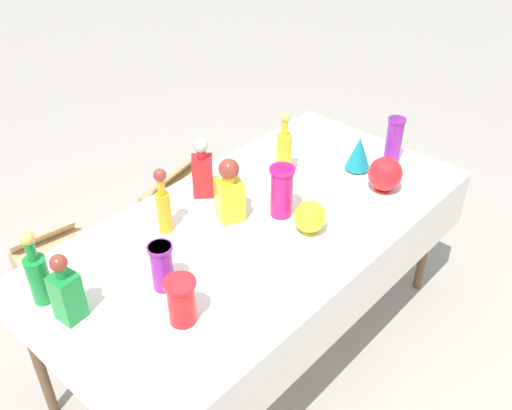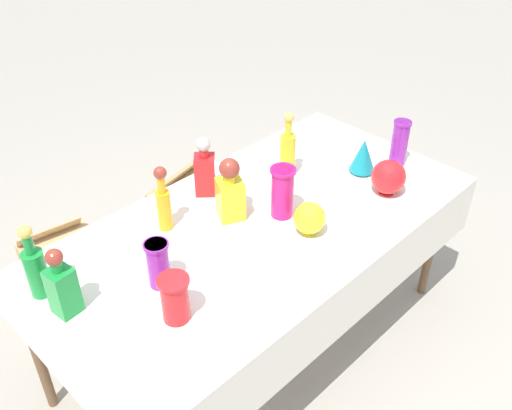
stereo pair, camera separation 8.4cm
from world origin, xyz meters
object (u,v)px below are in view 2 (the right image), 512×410
tall_bottle_1 (36,268)px  cardboard_box_behind_right (199,203)px  square_decanter_0 (230,191)px  round_bowl_1 (309,218)px  slender_vase_3 (282,191)px  round_bowl_0 (389,177)px  square_decanter_2 (62,286)px  slender_vase_2 (400,142)px  fluted_vase_0 (363,155)px  tall_bottle_0 (288,152)px  cardboard_box_behind_left (65,266)px  tall_bottle_2 (163,202)px  slender_vase_0 (158,263)px  square_decanter_1 (205,170)px  slender_vase_1 (175,297)px

tall_bottle_1 → cardboard_box_behind_right: tall_bottle_1 is taller
square_decanter_0 → round_bowl_1: square_decanter_0 is taller
slender_vase_3 → round_bowl_0: 0.53m
square_decanter_2 → slender_vase_2: square_decanter_2 is taller
fluted_vase_0 → round_bowl_1: (-0.56, -0.13, -0.02)m
tall_bottle_0 → slender_vase_2: tall_bottle_0 is taller
cardboard_box_behind_left → tall_bottle_2: bearing=-78.1°
tall_bottle_2 → cardboard_box_behind_left: size_ratio=0.70×
square_decanter_0 → slender_vase_0: square_decanter_0 is taller
square_decanter_1 → round_bowl_1: square_decanter_1 is taller
tall_bottle_1 → square_decanter_2: 0.15m
square_decanter_0 → tall_bottle_1: bearing=169.6°
tall_bottle_1 → round_bowl_1: bearing=-25.7°
tall_bottle_2 → slender_vase_3: 0.51m
tall_bottle_2 → slender_vase_0: bearing=-131.3°
square_decanter_0 → slender_vase_2: bearing=-16.8°
round_bowl_1 → fluted_vase_0: bearing=13.4°
round_bowl_0 → tall_bottle_1: bearing=160.0°
fluted_vase_0 → round_bowl_1: fluted_vase_0 is taller
slender_vase_0 → fluted_vase_0: bearing=-3.0°
square_decanter_0 → slender_vase_2: size_ratio=1.23×
slender_vase_1 → slender_vase_2: size_ratio=0.77×
square_decanter_2 → slender_vase_2: 1.72m
tall_bottle_1 → round_bowl_0: 1.56m
slender_vase_0 → fluted_vase_0: (1.19, -0.06, -0.01)m
square_decanter_2 → round_bowl_1: bearing=-18.5°
square_decanter_2 → square_decanter_0: bearing=-0.0°
cardboard_box_behind_left → cardboard_box_behind_right: size_ratio=0.72×
tall_bottle_2 → square_decanter_1: 0.31m
tall_bottle_0 → square_decanter_1: tall_bottle_0 is taller
square_decanter_2 → slender_vase_3: size_ratio=1.19×
slender_vase_0 → slender_vase_3: (0.65, -0.03, 0.02)m
square_decanter_1 → slender_vase_2: square_decanter_1 is taller
slender_vase_1 → round_bowl_0: (1.19, -0.08, -0.01)m
tall_bottle_1 → tall_bottle_0: bearing=-4.7°
round_bowl_0 → fluted_vase_0: bearing=70.2°
slender_vase_3 → square_decanter_2: bearing=171.2°
slender_vase_2 → cardboard_box_behind_right: size_ratio=0.39×
slender_vase_1 → square_decanter_2: bearing=130.1°
slender_vase_0 → cardboard_box_behind_right: bearing=45.0°
tall_bottle_1 → round_bowl_0: (1.46, -0.53, -0.04)m
square_decanter_1 → slender_vase_1: bearing=-138.6°
tall_bottle_2 → square_decanter_2: 0.57m
tall_bottle_0 → round_bowl_1: 0.46m
cardboard_box_behind_right → tall_bottle_2: bearing=-136.2°
cardboard_box_behind_right → square_decanter_2: bearing=-146.7°
square_decanter_0 → tall_bottle_0: bearing=6.6°
fluted_vase_0 → round_bowl_0: bearing=-109.8°
slender_vase_3 → round_bowl_0: (0.47, -0.23, -0.04)m
slender_vase_1 → cardboard_box_behind_left: (0.13, 1.23, -0.71)m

